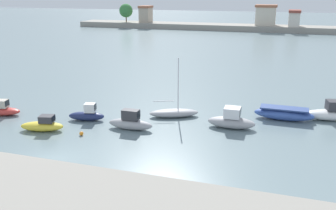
{
  "coord_description": "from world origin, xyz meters",
  "views": [
    {
      "loc": [
        15.45,
        -20.88,
        11.98
      ],
      "look_at": [
        4.84,
        13.02,
        0.81
      ],
      "focal_mm": 39.33,
      "sensor_mm": 36.0,
      "label": 1
    }
  ],
  "objects": [
    {
      "name": "distant_shoreline",
      "position": [
        1.48,
        95.52,
        1.94
      ],
      "size": [
        101.38,
        8.96,
        8.44
      ],
      "color": "gray",
      "rests_on": "ground"
    },
    {
      "name": "moored_boat_4",
      "position": [
        5.78,
        11.98,
        0.41
      ],
      "size": [
        5.06,
        3.33,
        5.86
      ],
      "rotation": [
        0.0,
        0.0,
        0.4
      ],
      "color": "#9E9EA3",
      "rests_on": "ground"
    },
    {
      "name": "moored_boat_5",
      "position": [
        11.61,
        10.61,
        0.7
      ],
      "size": [
        4.28,
        1.73,
        1.93
      ],
      "rotation": [
        0.0,
        0.0,
        0.01
      ],
      "color": "#9E9EA3",
      "rests_on": "ground"
    },
    {
      "name": "moored_boat_0",
      "position": [
        -10.9,
        7.3,
        0.55
      ],
      "size": [
        4.31,
        2.35,
        1.57
      ],
      "rotation": [
        0.0,
        0.0,
        0.23
      ],
      "color": "#C63833",
      "rests_on": "ground"
    },
    {
      "name": "moored_boat_7",
      "position": [
        20.57,
        15.61,
        0.66
      ],
      "size": [
        5.59,
        2.82,
        1.93
      ],
      "rotation": [
        0.0,
        0.0,
        0.2
      ],
      "color": "white",
      "rests_on": "ground"
    },
    {
      "name": "mooring_buoy_2",
      "position": [
        -0.42,
        4.92,
        0.18
      ],
      "size": [
        0.35,
        0.35,
        0.35
      ],
      "primitive_type": "sphere",
      "color": "orange",
      "rests_on": "ground"
    },
    {
      "name": "ground_plane",
      "position": [
        0.0,
        0.0,
        0.0
      ],
      "size": [
        400.0,
        400.0,
        0.0
      ],
      "primitive_type": "plane",
      "color": "slate"
    },
    {
      "name": "moored_boat_1",
      "position": [
        -4.24,
        4.9,
        0.51
      ],
      "size": [
        4.04,
        2.28,
        1.42
      ],
      "rotation": [
        0.0,
        0.0,
        0.25
      ],
      "color": "yellow",
      "rests_on": "ground"
    },
    {
      "name": "moored_boat_6",
      "position": [
        16.09,
        14.31,
        0.59
      ],
      "size": [
        5.59,
        1.84,
        1.22
      ],
      "rotation": [
        0.0,
        0.0,
        -0.02
      ],
      "color": "#3856A8",
      "rests_on": "ground"
    },
    {
      "name": "moored_boat_2",
      "position": [
        -1.83,
        8.48,
        0.57
      ],
      "size": [
        3.6,
        1.85,
        1.7
      ],
      "rotation": [
        0.0,
        0.0,
        0.22
      ],
      "color": "navy",
      "rests_on": "ground"
    },
    {
      "name": "mooring_buoy_0",
      "position": [
        10.3,
        15.1,
        0.15
      ],
      "size": [
        0.29,
        0.29,
        0.29
      ],
      "primitive_type": "sphere",
      "color": "white",
      "rests_on": "ground"
    },
    {
      "name": "moored_boat_3",
      "position": [
        3.05,
        7.56,
        0.64
      ],
      "size": [
        4.13,
        1.29,
        1.83
      ],
      "rotation": [
        0.0,
        0.0,
        0.01
      ],
      "color": "#9E9EA3",
      "rests_on": "ground"
    }
  ]
}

